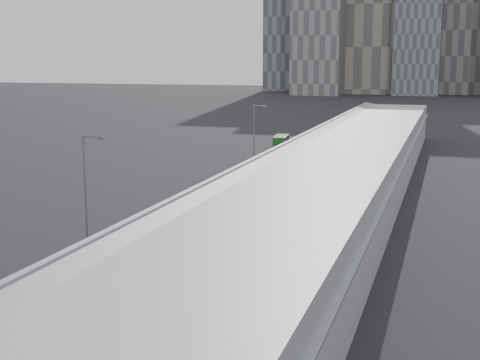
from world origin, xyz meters
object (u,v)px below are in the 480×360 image
at_px(bus_3, 196,220).
at_px(street_lamp_near, 87,185).
at_px(bus_4, 238,196).
at_px(shipping_container, 281,143).
at_px(bus_5, 276,171).
at_px(bus_6, 294,158).
at_px(street_lamp_far, 255,131).
at_px(bus_2, 135,263).
at_px(suv, 305,137).

height_order(bus_3, street_lamp_near, street_lamp_near).
relative_size(bus_4, shipping_container, 2.02).
relative_size(bus_3, bus_4, 1.07).
bearing_deg(bus_5, bus_6, 90.04).
bearing_deg(bus_4, street_lamp_far, 98.92).
height_order(bus_4, shipping_container, bus_4).
xyz_separation_m(bus_3, bus_6, (-0.29, 40.71, -0.13)).
bearing_deg(bus_2, suv, 88.30).
relative_size(bus_4, bus_6, 1.02).
height_order(bus_2, street_lamp_far, street_lamp_far).
relative_size(bus_2, bus_6, 1.07).
distance_m(shipping_container, suv, 16.36).
bearing_deg(bus_4, suv, 91.84).
height_order(bus_3, bus_5, bus_5).
bearing_deg(suv, bus_6, -67.47).
distance_m(bus_4, street_lamp_near, 20.28).
bearing_deg(bus_4, street_lamp_near, -115.15).
distance_m(street_lamp_near, shipping_container, 66.49).
bearing_deg(street_lamp_far, suv, 89.50).
xyz_separation_m(bus_4, bus_5, (0.25, 15.60, 0.17)).
bearing_deg(shipping_container, bus_6, -77.70).
relative_size(bus_6, street_lamp_far, 1.35).
bearing_deg(street_lamp_far, bus_4, -77.38).
distance_m(bus_2, bus_6, 54.15).
relative_size(bus_4, bus_5, 0.90).
relative_size(bus_6, street_lamp_near, 1.27).
distance_m(bus_3, bus_4, 11.80).
xyz_separation_m(bus_2, bus_6, (-0.84, 54.14, -0.10)).
bearing_deg(bus_5, bus_3, -94.07).
bearing_deg(shipping_container, street_lamp_near, -97.19).
distance_m(street_lamp_near, street_lamp_far, 47.65).
xyz_separation_m(bus_6, shipping_container, (-6.67, 18.94, -0.21)).
xyz_separation_m(bus_4, suv, (-6.22, 64.18, -0.84)).
relative_size(bus_3, street_lamp_far, 1.46).
relative_size(bus_5, street_lamp_far, 1.52).
xyz_separation_m(bus_4, shipping_container, (-7.15, 47.85, -0.24)).
bearing_deg(bus_5, street_lamp_near, -105.56).
bearing_deg(shipping_container, street_lamp_far, -95.16).
bearing_deg(bus_4, bus_5, 85.39).
bearing_deg(bus_4, bus_3, -94.67).
bearing_deg(bus_6, bus_3, -93.29).
relative_size(bus_3, street_lamp_near, 1.38).
relative_size(bus_2, street_lamp_near, 1.36).
bearing_deg(bus_5, bus_2, -92.98).
relative_size(bus_2, suv, 2.60).
relative_size(bus_4, street_lamp_near, 1.29).
distance_m(bus_3, bus_6, 40.71).
xyz_separation_m(bus_6, suv, (-5.73, 35.27, -0.81)).
distance_m(street_lamp_near, suv, 82.82).
bearing_deg(street_lamp_near, bus_3, 43.44).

